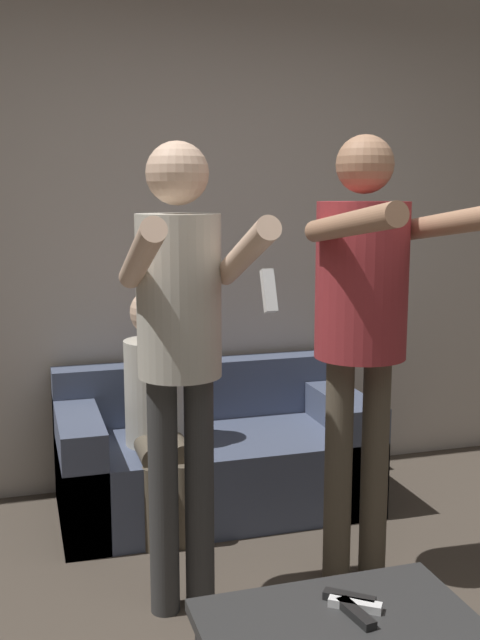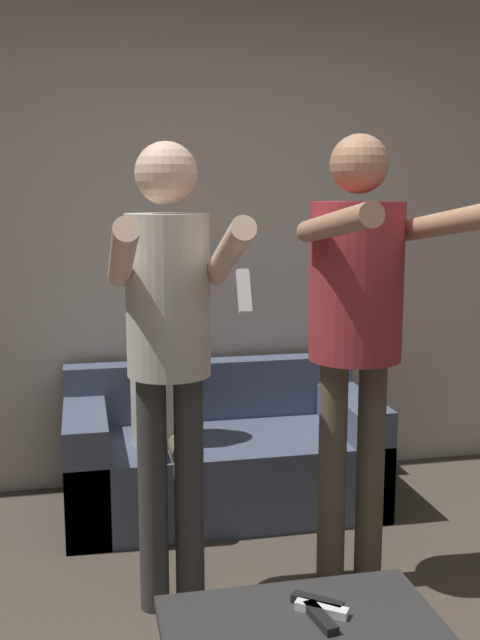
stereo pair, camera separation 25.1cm
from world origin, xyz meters
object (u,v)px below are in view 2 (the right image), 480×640
remote_mid (322,609)px  remote_far (317,602)px  person_standing_left (169,328)px  remote_near (320,618)px  person_standing_right (358,307)px  person_seated (162,398)px  couch (221,457)px

remote_mid → remote_far: same height
person_standing_left → remote_near: 1.12m
person_standing_right → remote_far: size_ratio=12.73×
person_standing_left → person_seated: 0.91m
person_seated → remote_mid: (0.27, -1.57, -0.20)m
person_seated → remote_far: size_ratio=8.07×
person_standing_right → remote_far: person_standing_right is taller
remote_mid → remote_far: 0.04m
remote_mid → remote_near: bearing=-112.6°
person_standing_left → person_standing_right: person_standing_right is taller
couch → person_seated: size_ratio=1.36×
remote_near → remote_far: 0.08m
person_standing_right → remote_mid: (-0.39, -0.79, -0.72)m
couch → person_standing_left: 1.29m
remote_near → remote_mid: bearing=67.4°
person_standing_left → remote_near: (0.31, -0.84, -0.67)m
person_standing_left → person_seated: bearing=86.2°
couch → person_seated: bearing=-155.8°
person_standing_left → person_standing_right: bearing=-0.3°
couch → remote_mid: (-0.03, -1.71, 0.16)m
couch → remote_near: couch is taller
couch → remote_near: (-0.05, -1.75, 0.16)m
person_standing_left → remote_far: person_standing_left is taller
remote_mid → remote_far: bearing=91.7°
couch → person_seated: 0.49m
person_standing_right → person_seated: (-0.66, 0.78, -0.53)m
couch → remote_near: size_ratio=9.94×
remote_near → person_standing_right: bearing=63.9°
person_standing_left → remote_mid: (0.32, -0.80, -0.67)m
person_standing_left → remote_near: person_standing_left is taller
person_standing_right → remote_mid: bearing=-116.2°
couch → person_standing_right: (0.36, -0.92, 0.89)m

